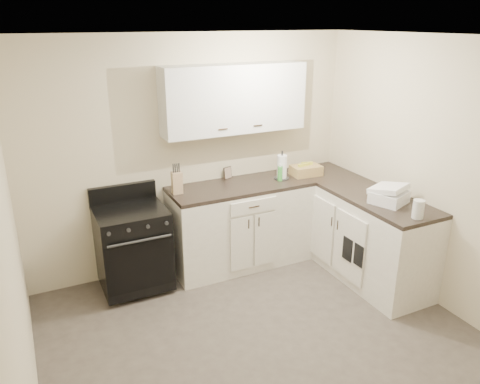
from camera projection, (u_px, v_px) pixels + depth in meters
name	position (u px, v px, depth m)	size (l,w,h in m)	color
floor	(273.00, 351.00, 3.92)	(3.60, 3.60, 0.00)	#473F38
ceiling	(282.00, 38.00, 3.05)	(3.60, 3.60, 0.00)	white
wall_back	(193.00, 155.00, 5.00)	(3.60, 3.60, 0.00)	beige
wall_right	(450.00, 180.00, 4.22)	(3.60, 3.60, 0.00)	beige
wall_left	(12.00, 266.00, 2.75)	(3.60, 3.60, 0.00)	beige
base_cabinets_back	(240.00, 226.00, 5.20)	(1.55, 0.60, 0.90)	white
base_cabinets_right	(355.00, 231.00, 5.09)	(0.60, 1.90, 0.90)	white
countertop_back	(240.00, 186.00, 5.04)	(1.55, 0.60, 0.04)	black
countertop_right	(359.00, 190.00, 4.93)	(0.60, 1.90, 0.04)	black
upper_cabinets	(234.00, 99.00, 4.85)	(1.55, 0.30, 0.70)	silver
stove	(133.00, 248.00, 4.69)	(0.68, 0.58, 0.82)	black
knife_block	(177.00, 183.00, 4.75)	(0.10, 0.09, 0.22)	tan
paper_towel	(282.00, 167.00, 5.18)	(0.11, 0.11, 0.27)	white
soap_bottle	(280.00, 174.00, 5.13)	(0.05, 0.05, 0.16)	green
picture_frame	(228.00, 173.00, 5.22)	(0.10, 0.01, 0.13)	black
wicker_basket	(306.00, 170.00, 5.33)	(0.33, 0.22, 0.11)	tan
countertop_grill	(389.00, 197.00, 4.52)	(0.32, 0.30, 0.12)	white
glass_jar	(418.00, 209.00, 4.16)	(0.10, 0.10, 0.17)	silver
oven_mitt_near	(359.00, 255.00, 4.58)	(0.02, 0.13, 0.22)	black
oven_mitt_far	(348.00, 249.00, 4.73)	(0.02, 0.14, 0.24)	black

